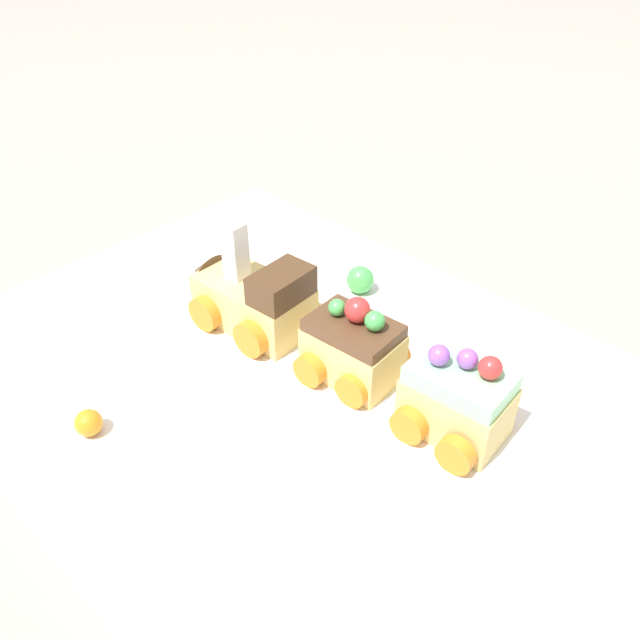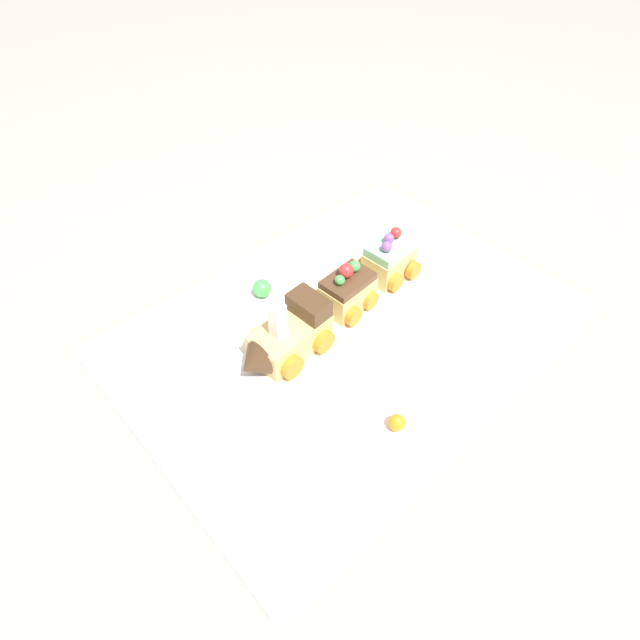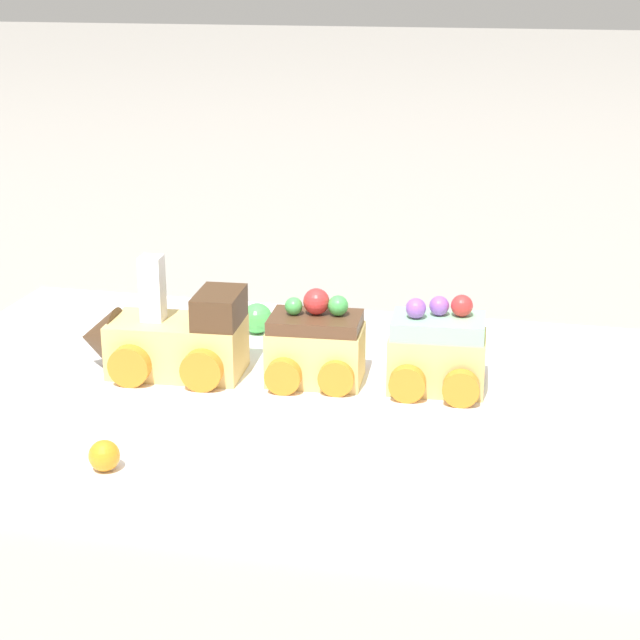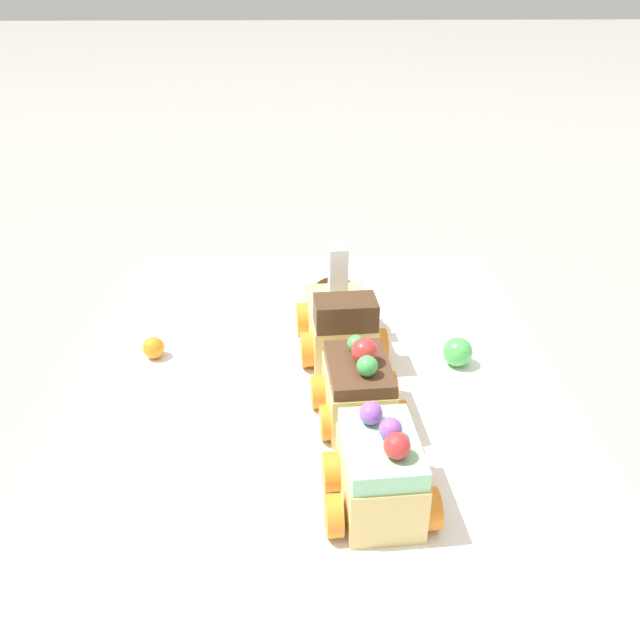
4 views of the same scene
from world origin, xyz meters
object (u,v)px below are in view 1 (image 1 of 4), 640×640
object	(u,v)px
cake_car_mint	(457,401)
gumball_green	(360,280)
cake_car_chocolate	(353,349)
cake_train_locomotive	(247,295)
gumball_orange	(89,423)

from	to	relation	value
cake_car_mint	gumball_green	world-z (taller)	cake_car_mint
cake_car_chocolate	cake_car_mint	xyz separation A→B (m)	(-0.10, -0.01, 0.00)
cake_car_mint	gumball_green	bearing A→B (deg)	-32.21
cake_train_locomotive	gumball_orange	distance (m)	0.18
cake_train_locomotive	cake_car_mint	size ratio (longest dim) A/B	1.77
cake_car_mint	gumball_green	distance (m)	0.20
cake_train_locomotive	gumball_orange	bearing A→B (deg)	93.28
cake_train_locomotive	gumball_green	xyz separation A→B (m)	(-0.04, -0.11, -0.01)
cake_car_mint	cake_car_chocolate	bearing A→B (deg)	-0.05
gumball_green	cake_car_mint	bearing A→B (deg)	151.67
cake_train_locomotive	cake_car_chocolate	size ratio (longest dim) A/B	1.77
cake_car_mint	gumball_orange	size ratio (longest dim) A/B	3.70
cake_car_mint	gumball_orange	xyz separation A→B (m)	(0.20, 0.19, -0.02)
gumball_orange	cake_car_chocolate	bearing A→B (deg)	-118.16
gumball_orange	cake_train_locomotive	bearing A→B (deg)	-82.83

